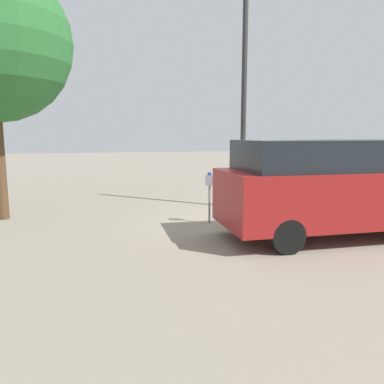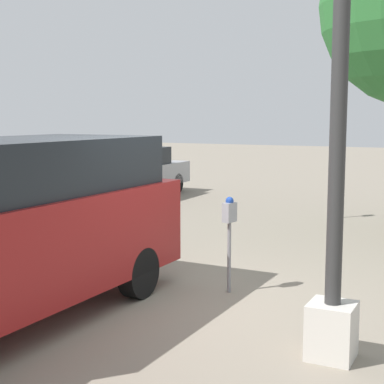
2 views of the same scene
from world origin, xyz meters
The scene contains 4 objects.
ground_plane centered at (0.00, 0.00, 0.00)m, with size 80.00×80.00×0.00m, color gray.
parking_meter_near centered at (-0.68, 0.49, 0.96)m, with size 0.22×0.15×1.30m.
lamp_post centered at (0.87, 2.24, 2.06)m, with size 0.44×0.44×6.30m.
parked_van centered at (1.52, -1.34, 1.13)m, with size 4.88×2.01×2.09m.
Camera 1 is at (-3.29, -8.28, 2.19)m, focal length 35.00 mm.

